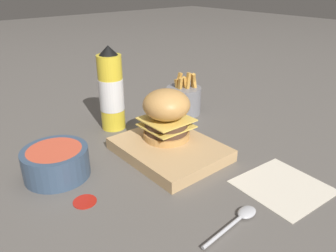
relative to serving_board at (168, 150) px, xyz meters
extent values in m
plane|color=#5B5651|center=(0.04, 0.00, -0.01)|extent=(6.00, 6.00, 0.00)
cube|color=tan|center=(0.00, 0.00, 0.00)|extent=(0.26, 0.20, 0.03)
cylinder|color=tan|center=(0.03, -0.02, 0.02)|extent=(0.12, 0.12, 0.02)
cylinder|color=#4C3323|center=(0.03, -0.02, 0.04)|extent=(0.11, 0.11, 0.01)
cube|color=#EAC656|center=(0.03, -0.02, 0.05)|extent=(0.11, 0.11, 0.00)
cylinder|color=#4C3323|center=(0.03, -0.02, 0.06)|extent=(0.11, 0.11, 0.01)
cube|color=#EAC656|center=(0.03, -0.02, 0.06)|extent=(0.11, 0.11, 0.00)
ellipsoid|color=tan|center=(0.03, -0.02, 0.10)|extent=(0.12, 0.12, 0.07)
cylinder|color=yellow|center=(0.23, 0.02, 0.09)|extent=(0.07, 0.07, 0.21)
cylinder|color=silver|center=(0.23, 0.02, 0.09)|extent=(0.07, 0.07, 0.09)
cone|color=black|center=(0.23, 0.02, 0.21)|extent=(0.05, 0.05, 0.03)
cylinder|color=slate|center=(0.18, -0.21, 0.03)|extent=(0.11, 0.11, 0.08)
cube|color=gold|center=(0.17, -0.22, 0.07)|extent=(0.02, 0.03, 0.07)
cube|color=gold|center=(0.19, -0.20, 0.08)|extent=(0.02, 0.03, 0.08)
cube|color=gold|center=(0.16, -0.24, 0.07)|extent=(0.02, 0.01, 0.07)
cube|color=gold|center=(0.16, -0.24, 0.08)|extent=(0.03, 0.03, 0.08)
cube|color=gold|center=(0.18, -0.22, 0.07)|extent=(0.02, 0.02, 0.07)
cube|color=gold|center=(0.19, -0.20, 0.07)|extent=(0.02, 0.01, 0.06)
cube|color=gold|center=(0.16, -0.22, 0.08)|extent=(0.01, 0.02, 0.08)
cube|color=gold|center=(0.18, -0.20, 0.07)|extent=(0.02, 0.01, 0.07)
cylinder|color=#384C66|center=(0.09, 0.24, 0.02)|extent=(0.14, 0.14, 0.06)
cylinder|color=#CC4C33|center=(0.09, 0.24, 0.05)|extent=(0.12, 0.12, 0.01)
cylinder|color=#B2B2B7|center=(-0.27, 0.10, -0.01)|extent=(0.01, 0.10, 0.01)
ellipsoid|color=#B2B2B7|center=(-0.26, 0.03, -0.01)|extent=(0.03, 0.04, 0.01)
cylinder|color=#B21E14|center=(-0.04, 0.24, -0.01)|extent=(0.05, 0.05, 0.00)
cube|color=beige|center=(-0.26, -0.10, -0.01)|extent=(0.18, 0.18, 0.00)
camera|label=1|loc=(-0.54, 0.45, 0.39)|focal=35.00mm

